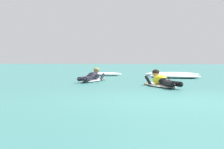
# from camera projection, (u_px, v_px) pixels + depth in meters

# --- Properties ---
(ground_plane) EXTENTS (120.00, 120.00, 0.00)m
(ground_plane) POSITION_uv_depth(u_px,v_px,m) (184.00, 77.00, 16.76)
(ground_plane) COLOR #387A75
(surfer_near) EXTENTS (1.37, 2.42, 0.55)m
(surfer_near) POSITION_uv_depth(u_px,v_px,m) (161.00, 82.00, 10.79)
(surfer_near) COLOR white
(surfer_near) RESTS_ON ground
(surfer_far) EXTENTS (0.58, 2.60, 0.53)m
(surfer_far) POSITION_uv_depth(u_px,v_px,m) (92.00, 78.00, 13.50)
(surfer_far) COLOR silver
(surfer_far) RESTS_ON ground
(whitewater_mid_left) EXTENTS (2.55, 1.83, 0.17)m
(whitewater_mid_left) POSITION_uv_depth(u_px,v_px,m) (174.00, 76.00, 15.95)
(whitewater_mid_left) COLOR white
(whitewater_mid_left) RESTS_ON ground
(whitewater_mid_right) EXTENTS (1.59, 0.90, 0.18)m
(whitewater_mid_right) POSITION_uv_depth(u_px,v_px,m) (106.00, 74.00, 18.24)
(whitewater_mid_right) COLOR white
(whitewater_mid_right) RESTS_ON ground
(whitewater_far_band) EXTENTS (2.65, 0.92, 0.20)m
(whitewater_far_band) POSITION_uv_depth(u_px,v_px,m) (172.00, 74.00, 17.88)
(whitewater_far_band) COLOR white
(whitewater_far_band) RESTS_ON ground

